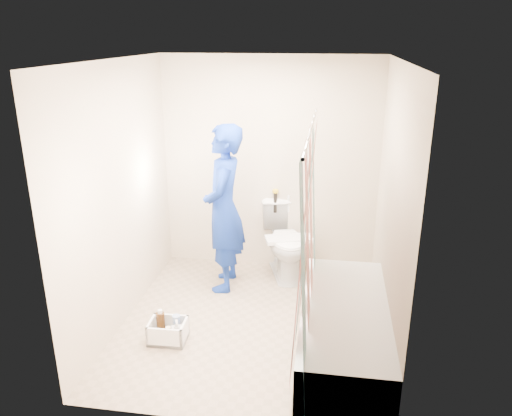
% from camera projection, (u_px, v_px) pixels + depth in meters
% --- Properties ---
extents(floor, '(2.60, 2.60, 0.00)m').
position_uv_depth(floor, '(251.00, 323.00, 4.74)').
color(floor, gray).
rests_on(floor, ground).
extents(ceiling, '(2.40, 2.60, 0.02)m').
position_uv_depth(ceiling, '(250.00, 60.00, 3.94)').
color(ceiling, white).
rests_on(ceiling, wall_back).
extents(wall_back, '(2.40, 0.02, 2.40)m').
position_uv_depth(wall_back, '(270.00, 166.00, 5.55)').
color(wall_back, '#B8A48E').
rests_on(wall_back, ground).
extents(wall_front, '(2.40, 0.02, 2.40)m').
position_uv_depth(wall_front, '(217.00, 270.00, 3.13)').
color(wall_front, '#B8A48E').
rests_on(wall_front, ground).
extents(wall_left, '(0.02, 2.60, 2.40)m').
position_uv_depth(wall_left, '(120.00, 197.00, 4.51)').
color(wall_left, '#B8A48E').
rests_on(wall_left, ground).
extents(wall_right, '(0.02, 2.60, 2.40)m').
position_uv_depth(wall_right, '(392.00, 211.00, 4.16)').
color(wall_right, '#B8A48E').
rests_on(wall_right, ground).
extents(bathtub, '(0.70, 1.75, 0.50)m').
position_uv_depth(bathtub, '(344.00, 331.00, 4.13)').
color(bathtub, silver).
rests_on(bathtub, ground).
extents(curtain_rod, '(0.02, 1.90, 0.02)m').
position_uv_depth(curtain_rod, '(311.00, 128.00, 3.62)').
color(curtain_rod, silver).
rests_on(curtain_rod, wall_back).
extents(shower_curtain, '(0.06, 1.75, 1.80)m').
position_uv_depth(shower_curtain, '(307.00, 246.00, 3.93)').
color(shower_curtain, white).
rests_on(shower_curtain, curtain_rod).
extents(toilet, '(0.68, 0.91, 0.82)m').
position_uv_depth(toilet, '(286.00, 240.00, 5.57)').
color(toilet, silver).
rests_on(toilet, ground).
extents(tank_lid, '(0.55, 0.36, 0.04)m').
position_uv_depth(tank_lid, '(289.00, 239.00, 5.43)').
color(tank_lid, white).
rests_on(tank_lid, toilet).
extents(tank_internals, '(0.20, 0.09, 0.27)m').
position_uv_depth(tank_internals, '(279.00, 200.00, 5.64)').
color(tank_internals, black).
rests_on(tank_internals, toilet).
extents(plumber, '(0.47, 0.67, 1.76)m').
position_uv_depth(plumber, '(224.00, 209.00, 5.16)').
color(plumber, '#0F3E97').
rests_on(plumber, ground).
extents(cleaning_caddy, '(0.33, 0.27, 0.25)m').
position_uv_depth(cleaning_caddy, '(169.00, 332.00, 4.44)').
color(cleaning_caddy, white).
rests_on(cleaning_caddy, ground).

